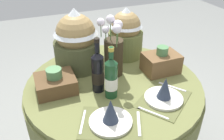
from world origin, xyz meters
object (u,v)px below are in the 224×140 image
at_px(gift_tub_back_right, 126,31).
at_px(woven_basket_side_left, 55,83).
at_px(place_setting_left, 111,117).
at_px(place_setting_right, 164,93).
at_px(flower_vase, 113,52).
at_px(wine_bottle_left, 98,72).
at_px(woven_basket_side_right, 161,62).
at_px(gift_tub_back_left, 76,38).
at_px(dining_table, 114,99).
at_px(wine_bottle_centre, 111,78).

relative_size(gift_tub_back_right, woven_basket_side_left, 1.62).
distance_m(place_setting_left, place_setting_right, 0.39).
relative_size(place_setting_right, flower_vase, 0.96).
relative_size(wine_bottle_left, woven_basket_side_right, 1.46).
xyz_separation_m(place_setting_left, woven_basket_side_right, (0.54, 0.38, 0.03)).
height_order(flower_vase, woven_basket_side_left, flower_vase).
bearing_deg(wine_bottle_left, place_setting_left, -96.37).
relative_size(place_setting_right, woven_basket_side_left, 1.69).
height_order(gift_tub_back_left, gift_tub_back_right, gift_tub_back_left).
relative_size(dining_table, place_setting_right, 2.90).
distance_m(wine_bottle_centre, gift_tub_back_left, 0.46).
xyz_separation_m(gift_tub_back_left, woven_basket_side_left, (-0.21, -0.25, -0.18)).
distance_m(flower_vase, woven_basket_side_right, 0.37).
relative_size(wine_bottle_centre, gift_tub_back_right, 0.84).
height_order(dining_table, wine_bottle_left, wine_bottle_left).
bearing_deg(woven_basket_side_right, woven_basket_side_left, 177.07).
bearing_deg(place_setting_right, woven_basket_side_left, 150.46).
bearing_deg(wine_bottle_centre, gift_tub_back_left, 102.98).
xyz_separation_m(place_setting_left, gift_tub_back_left, (-0.01, 0.67, 0.19)).
height_order(place_setting_left, wine_bottle_left, wine_bottle_left).
height_order(place_setting_left, gift_tub_back_left, gift_tub_back_left).
relative_size(place_setting_left, flower_vase, 0.94).
bearing_deg(flower_vase, gift_tub_back_right, 50.14).
bearing_deg(gift_tub_back_left, dining_table, -59.78).
distance_m(gift_tub_back_right, woven_basket_side_left, 0.71).
relative_size(gift_tub_back_left, woven_basket_side_left, 1.81).
bearing_deg(woven_basket_side_left, place_setting_left, -61.78).
bearing_deg(gift_tub_back_left, place_setting_left, -89.10).
bearing_deg(woven_basket_side_left, gift_tub_back_left, 49.55).
distance_m(place_setting_right, gift_tub_back_right, 0.66).
height_order(wine_bottle_left, woven_basket_side_right, wine_bottle_left).
bearing_deg(woven_basket_side_right, wine_bottle_left, -173.25).
height_order(place_setting_right, gift_tub_back_right, gift_tub_back_right).
bearing_deg(gift_tub_back_right, wine_bottle_centre, -122.58).
bearing_deg(place_setting_left, dining_table, 66.22).
bearing_deg(place_setting_right, wine_bottle_centre, 152.17).
bearing_deg(wine_bottle_left, gift_tub_back_left, 97.53).
relative_size(flower_vase, woven_basket_side_left, 1.75).
bearing_deg(flower_vase, wine_bottle_centre, -114.11).
bearing_deg(gift_tub_back_right, gift_tub_back_left, -174.14).
bearing_deg(wine_bottle_left, gift_tub_back_right, 47.10).
relative_size(place_setting_left, place_setting_right, 0.97).
height_order(dining_table, woven_basket_side_left, woven_basket_side_left).
relative_size(flower_vase, gift_tub_back_left, 0.97).
relative_size(place_setting_right, wine_bottle_left, 1.15).
bearing_deg(gift_tub_back_right, wine_bottle_left, -132.90).
height_order(dining_table, gift_tub_back_right, gift_tub_back_right).
xyz_separation_m(wine_bottle_left, gift_tub_back_left, (-0.05, 0.35, 0.10)).
bearing_deg(woven_basket_side_left, wine_bottle_left, -20.78).
bearing_deg(place_setting_right, flower_vase, 114.50).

